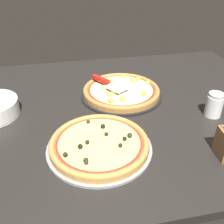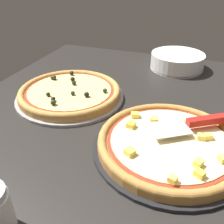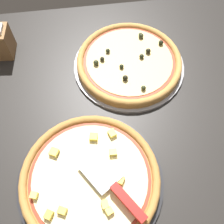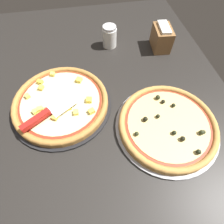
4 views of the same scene
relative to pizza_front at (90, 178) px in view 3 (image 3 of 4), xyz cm
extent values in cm
cube|color=black|center=(-1.19, 10.31, -4.40)|extent=(154.24, 123.66, 3.60)
cylinder|color=black|center=(0.01, 0.00, -2.10)|extent=(40.28, 40.28, 1.00)
cylinder|color=#B77F3D|center=(0.01, 0.00, -0.60)|extent=(37.87, 37.87, 2.01)
torus|color=#B77F3D|center=(0.01, 0.00, 0.41)|extent=(37.87, 37.87, 2.22)
cylinder|color=maroon|center=(0.01, 0.00, 0.48)|extent=(32.91, 32.91, 0.15)
cylinder|color=beige|center=(0.01, 0.00, 0.61)|extent=(31.05, 31.05, 0.40)
cube|color=yellow|center=(-10.88, -7.99, 1.52)|extent=(2.62, 2.78, 1.43)
cube|color=#F4D64C|center=(-9.07, 8.22, 1.52)|extent=(3.07, 3.05, 1.43)
cube|color=yellow|center=(4.34, 3.03, 1.52)|extent=(2.43, 2.56, 1.43)
cube|color=#F9E05B|center=(-14.51, -2.79, 1.52)|extent=(2.20, 2.20, 1.43)
cube|color=#F9E05B|center=(3.18, -7.49, 1.52)|extent=(2.02, 2.36, 1.43)
cube|color=#F4D64C|center=(7.78, -1.88, 1.52)|extent=(2.94, 2.92, 1.43)
cube|color=#F9E05B|center=(4.03, -9.23, 1.52)|extent=(2.31, 2.29, 1.43)
cube|color=#F4D64C|center=(-7.55, -7.49, 1.52)|extent=(2.64, 2.47, 1.43)
cube|color=yellow|center=(2.25, 11.25, 1.52)|extent=(2.66, 2.55, 1.43)
cube|color=#F9E05B|center=(7.09, 5.85, 1.52)|extent=(2.18, 1.79, 1.43)
cube|color=#F4D64C|center=(7.63, 11.62, 1.52)|extent=(2.57, 2.77, 1.43)
cylinder|color=#939399|center=(17.35, 38.51, -2.10)|extent=(38.51, 38.51, 1.00)
cylinder|color=#C68E47|center=(17.35, 38.51, -0.64)|extent=(36.20, 36.20, 1.92)
torus|color=#C68E47|center=(17.35, 38.51, 0.32)|extent=(36.20, 36.20, 2.24)
cylinder|color=#A33823|center=(17.35, 38.51, 0.40)|extent=(31.47, 31.47, 0.15)
cylinder|color=#E5C67A|center=(17.35, 38.51, 0.52)|extent=(29.68, 29.68, 0.40)
sphere|color=black|center=(29.67, 44.14, 1.56)|extent=(1.68, 1.68, 1.68)
sphere|color=#282D19|center=(23.25, 49.11, 1.41)|extent=(1.38, 1.38, 1.38)
sphere|color=black|center=(21.67, 38.91, 1.50)|extent=(1.55, 1.55, 1.55)
sphere|color=#282D19|center=(23.30, 48.27, 1.58)|extent=(1.72, 1.72, 1.72)
sphere|color=black|center=(8.17, 39.60, 1.47)|extent=(1.50, 1.50, 1.50)
sphere|color=black|center=(10.53, 42.97, 1.46)|extent=(1.47, 1.47, 1.47)
sphere|color=black|center=(14.60, 30.54, 1.61)|extent=(1.77, 1.77, 1.77)
sphere|color=#282D19|center=(19.72, 25.93, 1.49)|extent=(1.53, 1.53, 1.53)
sphere|color=black|center=(14.17, 35.53, 1.45)|extent=(1.45, 1.45, 1.45)
sphere|color=black|center=(24.37, 40.87, 1.59)|extent=(1.73, 1.73, 1.73)
sphere|color=#282D19|center=(5.90, 38.19, 1.63)|extent=(1.82, 1.82, 1.82)
cube|color=silver|center=(2.90, 0.84, 2.36)|extent=(11.82, 12.59, 0.24)
cube|color=red|center=(8.89, -8.13, 3.24)|extent=(8.15, 10.68, 2.00)
camera|label=1|loc=(27.77, 112.14, 59.88)|focal=42.00mm
camera|label=2|loc=(-56.28, -4.48, 41.97)|focal=42.00mm
camera|label=3|loc=(3.24, -19.58, 70.05)|focal=42.00mm
camera|label=4|loc=(44.04, 12.83, 56.44)|focal=28.00mm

